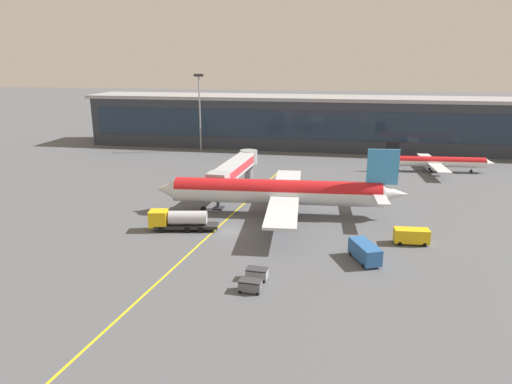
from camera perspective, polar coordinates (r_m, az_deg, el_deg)
name	(u,v)px	position (r m, az deg, el deg)	size (l,w,h in m)	color
ground_plane	(227,231)	(73.45, -3.63, -4.89)	(700.00, 700.00, 0.00)	#515459
apron_lead_in_line	(219,226)	(75.69, -4.60, -4.26)	(0.30, 80.00, 0.01)	yellow
terminal_building	(348,123)	(143.67, 11.32, 8.38)	(161.67, 18.05, 15.56)	#2D333D
main_airliner	(278,192)	(80.02, 2.77, 0.03)	(43.90, 34.79, 12.01)	silver
jet_bridge	(236,168)	(93.60, -2.51, 3.03)	(5.22, 24.96, 6.84)	#B2B7BC
fuel_tanker	(179,220)	(74.31, -9.51, -3.41)	(11.07, 4.41, 3.25)	#232326
crew_van	(411,235)	(71.87, 18.59, -5.10)	(5.13, 2.42, 2.30)	yellow
lavatory_truck	(365,252)	(64.07, 13.35, -7.18)	(4.42, 6.24, 2.50)	#285B9E
baggage_cart_0	(250,285)	(55.03, -0.70, -11.48)	(2.75, 1.77, 1.48)	#595B60
baggage_cart_1	(257,274)	(57.79, 0.12, -10.06)	(2.75, 1.77, 1.48)	gray
commuter_jet_far	(436,162)	(119.89, 21.41, 3.51)	(27.04, 21.50, 7.08)	white
apron_light_mast_0	(200,106)	(137.34, -6.98, 10.47)	(2.80, 0.50, 22.32)	gray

